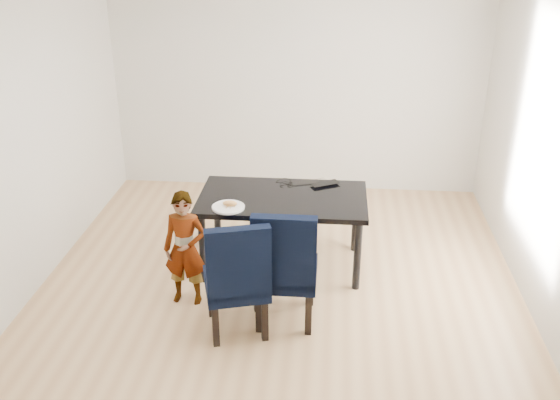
# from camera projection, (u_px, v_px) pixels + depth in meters

# --- Properties ---
(floor) EXTENTS (4.50, 5.00, 0.01)m
(floor) POSITION_uv_depth(u_px,v_px,m) (278.00, 292.00, 5.81)
(floor) COLOR tan
(floor) RESTS_ON ground
(wall_back) EXTENTS (4.50, 0.01, 2.70)m
(wall_back) POSITION_uv_depth(u_px,v_px,m) (297.00, 83.00, 7.51)
(wall_back) COLOR silver
(wall_back) RESTS_ON ground
(wall_front) EXTENTS (4.50, 0.01, 2.70)m
(wall_front) POSITION_uv_depth(u_px,v_px,m) (230.00, 340.00, 2.97)
(wall_front) COLOR white
(wall_front) RESTS_ON ground
(wall_left) EXTENTS (0.01, 5.00, 2.70)m
(wall_left) POSITION_uv_depth(u_px,v_px,m) (20.00, 148.00, 5.42)
(wall_left) COLOR silver
(wall_left) RESTS_ON ground
(wall_right) EXTENTS (0.01, 5.00, 2.70)m
(wall_right) POSITION_uv_depth(u_px,v_px,m) (554.00, 165.00, 5.06)
(wall_right) COLOR white
(wall_right) RESTS_ON ground
(dining_table) EXTENTS (1.60, 0.90, 0.75)m
(dining_table) POSITION_uv_depth(u_px,v_px,m) (283.00, 231.00, 6.10)
(dining_table) COLOR black
(dining_table) RESTS_ON floor
(chair_left) EXTENTS (0.63, 0.65, 1.05)m
(chair_left) POSITION_uv_depth(u_px,v_px,m) (236.00, 274.00, 5.09)
(chair_left) COLOR black
(chair_left) RESTS_ON floor
(chair_right) EXTENTS (0.52, 0.54, 1.08)m
(chair_right) POSITION_uv_depth(u_px,v_px,m) (286.00, 263.00, 5.22)
(chair_right) COLOR black
(chair_right) RESTS_ON floor
(child) EXTENTS (0.40, 0.28, 1.06)m
(child) POSITION_uv_depth(u_px,v_px,m) (185.00, 249.00, 5.46)
(child) COLOR orange
(child) RESTS_ON floor
(plate) EXTENTS (0.34, 0.34, 0.02)m
(plate) POSITION_uv_depth(u_px,v_px,m) (228.00, 207.00, 5.71)
(plate) COLOR white
(plate) RESTS_ON dining_table
(sandwich) EXTENTS (0.15, 0.09, 0.05)m
(sandwich) POSITION_uv_depth(u_px,v_px,m) (230.00, 203.00, 5.70)
(sandwich) COLOR #CB8B48
(sandwich) RESTS_ON plate
(laptop) EXTENTS (0.34, 0.30, 0.02)m
(laptop) POSITION_uv_depth(u_px,v_px,m) (323.00, 182.00, 6.23)
(laptop) COLOR black
(laptop) RESTS_ON dining_table
(cable_tangle) EXTENTS (0.15, 0.15, 0.01)m
(cable_tangle) POSITION_uv_depth(u_px,v_px,m) (286.00, 185.00, 6.18)
(cable_tangle) COLOR black
(cable_tangle) RESTS_ON dining_table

